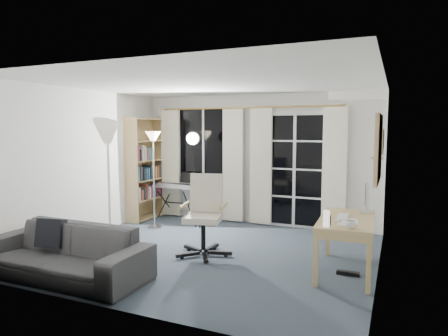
# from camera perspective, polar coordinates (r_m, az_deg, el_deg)

# --- Properties ---
(floor) EXTENTS (4.50, 4.00, 0.02)m
(floor) POSITION_cam_1_polar(r_m,az_deg,el_deg) (5.84, -2.15, -12.08)
(floor) COLOR #36434F
(floor) RESTS_ON ground
(window) EXTENTS (1.20, 0.08, 1.40)m
(window) POSITION_cam_1_polar(r_m,az_deg,el_deg) (7.80, -2.86, 3.66)
(window) COLOR white
(window) RESTS_ON floor
(french_door) EXTENTS (1.32, 0.09, 2.11)m
(french_door) POSITION_cam_1_polar(r_m,az_deg,el_deg) (7.22, 10.07, -0.35)
(french_door) COLOR white
(french_door) RESTS_ON floor
(curtains) EXTENTS (3.60, 0.07, 2.13)m
(curtains) POSITION_cam_1_polar(r_m,az_deg,el_deg) (7.38, 3.19, 0.39)
(curtains) COLOR gold
(curtains) RESTS_ON floor
(bookshelf) EXTENTS (0.35, 0.93, 1.98)m
(bookshelf) POSITION_cam_1_polar(r_m,az_deg,el_deg) (7.96, -11.42, -0.43)
(bookshelf) COLOR tan
(bookshelf) RESTS_ON floor
(torchiere_lamp) EXTENTS (0.28, 0.28, 1.72)m
(torchiere_lamp) POSITION_cam_1_polar(r_m,az_deg,el_deg) (7.10, -10.07, 2.46)
(torchiere_lamp) COLOR #B2B2B7
(torchiere_lamp) RESTS_ON floor
(keyboard_piano) EXTENTS (1.18, 0.57, 0.85)m
(keyboard_piano) POSITION_cam_1_polar(r_m,az_deg,el_deg) (7.76, -5.57, -2.70)
(keyboard_piano) COLOR black
(keyboard_piano) RESTS_ON floor
(studio_light) EXTENTS (0.38, 0.39, 1.75)m
(studio_light) POSITION_cam_1_polar(r_m,az_deg,el_deg) (7.09, -4.41, 2.65)
(studio_light) COLOR black
(studio_light) RESTS_ON floor
(office_chair) EXTENTS (0.78, 0.76, 1.13)m
(office_chair) POSITION_cam_1_polar(r_m,az_deg,el_deg) (5.67, -2.71, -5.57)
(office_chair) COLOR black
(office_chair) RESTS_ON floor
(desk) EXTENTS (0.68, 1.28, 0.67)m
(desk) POSITION_cam_1_polar(r_m,az_deg,el_deg) (5.15, 17.10, -7.79)
(desk) COLOR tan
(desk) RESTS_ON floor
(monitor) EXTENTS (0.17, 0.49, 0.42)m
(monitor) POSITION_cam_1_polar(r_m,az_deg,el_deg) (5.51, 19.77, -3.42)
(monitor) COLOR silver
(monitor) RESTS_ON desk
(desk_clutter) EXTENTS (0.38, 0.77, 0.85)m
(desk_clutter) POSITION_cam_1_polar(r_m,az_deg,el_deg) (4.96, 16.18, -9.02)
(desk_clutter) COLOR white
(desk_clutter) RESTS_ON desk
(mug) EXTENTS (0.11, 0.09, 0.11)m
(mug) POSITION_cam_1_polar(r_m,az_deg,el_deg) (4.62, 17.68, -7.57)
(mug) COLOR silver
(mug) RESTS_ON desk
(wall_mirror) EXTENTS (0.04, 0.94, 0.74)m
(wall_mirror) POSITION_cam_1_polar(r_m,az_deg,el_deg) (4.67, 21.15, 2.63)
(wall_mirror) COLOR tan
(wall_mirror) RESTS_ON floor
(framed_print) EXTENTS (0.03, 0.42, 0.32)m
(framed_print) POSITION_cam_1_polar(r_m,az_deg,el_deg) (5.56, 21.64, 3.54)
(framed_print) COLOR tan
(framed_print) RESTS_ON floor
(wall_shelf) EXTENTS (0.16, 0.30, 0.18)m
(wall_shelf) POSITION_cam_1_polar(r_m,az_deg,el_deg) (6.07, 21.10, 1.88)
(wall_shelf) COLOR tan
(wall_shelf) RESTS_ON floor
(sofa) EXTENTS (2.09, 0.62, 0.82)m
(sofa) POSITION_cam_1_polar(r_m,az_deg,el_deg) (5.16, -22.01, -9.99)
(sofa) COLOR #2A292C
(sofa) RESTS_ON floor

